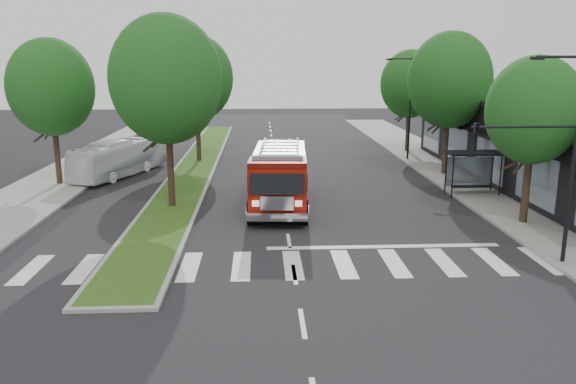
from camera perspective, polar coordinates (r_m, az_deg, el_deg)
name	(u,v)px	position (r m, az deg, el deg)	size (l,w,h in m)	color
ground	(289,241)	(24.87, 0.09, -4.99)	(140.00, 140.00, 0.00)	black
sidewalk_right	(480,187)	(37.10, 18.91, 0.52)	(5.00, 80.00, 0.15)	gray
sidewalk_left	(40,192)	(36.93, -23.87, 0.04)	(5.00, 80.00, 0.15)	gray
median	(196,166)	(42.57, -9.28, 2.63)	(3.00, 50.00, 0.15)	gray
storefront_row	(554,148)	(38.58, 25.41, 4.08)	(8.00, 30.00, 5.00)	black
bus_shelter	(473,161)	(34.57, 18.26, 3.00)	(3.20, 1.60, 2.61)	black
tree_right_near	(534,111)	(28.67, 23.70, 7.59)	(4.40, 4.40, 8.05)	black
tree_right_mid	(450,80)	(39.71, 16.11, 10.86)	(5.60, 5.60, 9.72)	black
tree_right_far	(410,84)	(49.31, 12.30, 10.67)	(5.00, 5.00, 8.73)	black
tree_median_near	(166,80)	(29.99, -12.27, 11.09)	(5.80, 5.80, 10.16)	black
tree_median_far	(196,78)	(43.88, -9.31, 11.37)	(5.60, 5.60, 9.72)	black
tree_left_mid	(51,87)	(37.85, -22.95, 9.75)	(5.20, 5.20, 9.16)	black
streetlight_right_near	(553,146)	(23.04, 25.28, 4.21)	(4.08, 0.22, 8.00)	black
streetlight_right_far	(408,104)	(45.23, 12.10, 8.75)	(2.11, 0.20, 8.00)	black
fire_engine	(280,177)	(30.53, -0.87, 1.54)	(3.47, 9.74, 3.32)	#5C0B05
city_bus	(120,158)	(40.34, -16.68, 3.36)	(2.11, 9.03, 2.51)	white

